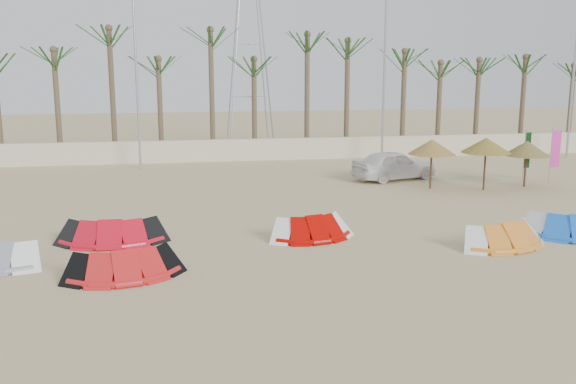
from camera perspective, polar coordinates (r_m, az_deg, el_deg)
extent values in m
plane|color=tan|center=(17.66, 3.25, -8.02)|extent=(120.00, 120.00, 0.00)
cube|color=beige|center=(38.76, -3.93, 3.75)|extent=(60.00, 0.30, 1.30)
cylinder|color=brown|center=(41.11, -24.16, 6.87)|extent=(0.32, 0.32, 6.50)
cylinder|color=brown|center=(39.81, -9.98, 7.58)|extent=(0.32, 0.32, 6.50)
ellipsoid|color=#194719|center=(39.72, -10.15, 12.26)|extent=(4.00, 4.00, 2.40)
cylinder|color=brown|center=(40.98, 4.27, 7.83)|extent=(0.32, 0.32, 6.50)
ellipsoid|color=#194719|center=(40.89, 4.34, 12.38)|extent=(4.00, 4.00, 2.40)
cylinder|color=brown|center=(44.43, 17.01, 7.65)|extent=(0.32, 0.32, 6.50)
ellipsoid|color=#194719|center=(44.35, 17.26, 11.84)|extent=(4.00, 4.00, 2.40)
cylinder|color=#A5A8AD|center=(36.29, -13.35, 10.63)|extent=(0.14, 0.14, 11.00)
cylinder|color=#A5A8AD|center=(38.07, 8.57, 10.84)|extent=(0.14, 0.14, 11.00)
cylinder|color=#A5A8AD|center=(43.30, 24.10, 10.05)|extent=(0.14, 0.14, 11.00)
cube|color=white|center=(20.63, -21.29, -5.18)|extent=(1.03, 1.25, 0.40)
cylinder|color=red|center=(22.02, -15.35, -4.16)|extent=(3.22, 0.27, 0.20)
cube|color=black|center=(22.28, -19.06, -3.81)|extent=(0.62, 1.11, 0.40)
cube|color=black|center=(21.97, -11.59, -3.61)|extent=(0.62, 1.11, 0.40)
cylinder|color=red|center=(18.48, -14.31, -7.15)|extent=(2.90, 0.84, 0.20)
cube|color=black|center=(18.69, -18.36, -6.69)|extent=(0.83, 1.20, 0.40)
cube|color=black|center=(18.46, -10.20, -6.50)|extent=(0.83, 1.20, 0.40)
cylinder|color=#A80500|center=(21.70, 2.22, -3.98)|extent=(2.55, 0.80, 0.20)
cube|color=white|center=(21.56, -0.85, -3.66)|extent=(0.84, 1.21, 0.40)
cube|color=white|center=(22.01, 5.13, -3.39)|extent=(0.84, 1.21, 0.40)
cylinder|color=orange|center=(21.96, 18.75, -4.42)|extent=(2.77, 1.05, 0.20)
cube|color=white|center=(21.44, 15.63, -4.19)|extent=(0.90, 1.23, 0.40)
cube|color=white|center=(22.63, 21.53, -3.75)|extent=(0.90, 1.23, 0.40)
cube|color=silver|center=(23.31, 21.13, -3.29)|extent=(0.93, 1.24, 0.40)
cylinder|color=#4C331E|center=(30.81, 12.60, 2.35)|extent=(0.10, 0.10, 2.24)
cone|color=#A2793A|center=(30.69, 12.67, 3.95)|extent=(2.23, 2.23, 0.70)
cylinder|color=#4C331E|center=(31.09, 17.10, 2.30)|extent=(0.10, 0.10, 2.35)
cone|color=olive|center=(30.96, 17.20, 4.00)|extent=(2.28, 2.28, 0.70)
cylinder|color=#4C331E|center=(32.57, 20.37, 2.27)|extent=(0.10, 0.10, 2.11)
cone|color=olive|center=(32.46, 20.47, 3.67)|extent=(2.12, 2.12, 0.70)
cylinder|color=#A5A8AD|center=(33.78, 22.31, 3.01)|extent=(0.04, 0.04, 2.77)
cube|color=#FA39B5|center=(33.85, 22.67, 3.57)|extent=(0.41, 0.14, 1.80)
cylinder|color=#A5A8AD|center=(33.10, 20.25, 2.92)|extent=(0.04, 0.04, 2.67)
cube|color=black|center=(33.17, 20.62, 3.47)|extent=(0.39, 0.18, 1.74)
imported|color=white|center=(32.90, 9.42, 2.39)|extent=(4.72, 2.96, 1.50)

